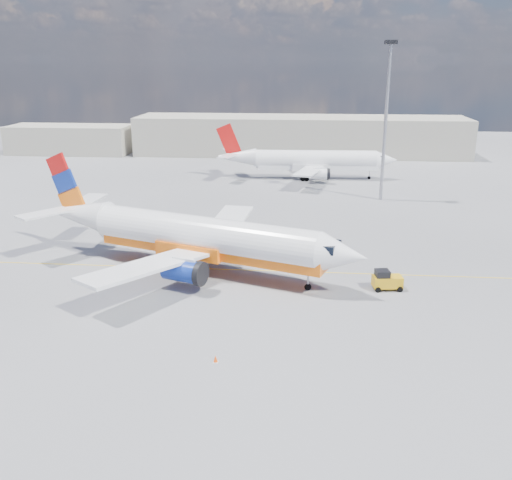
# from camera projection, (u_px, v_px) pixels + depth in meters

# --- Properties ---
(ground) EXTENTS (240.00, 240.00, 0.00)m
(ground) POSITION_uv_depth(u_px,v_px,m) (233.00, 281.00, 52.99)
(ground) COLOR #595A5E
(ground) RESTS_ON ground
(taxi_line) EXTENTS (70.00, 0.15, 0.01)m
(taxi_line) POSITION_uv_depth(u_px,v_px,m) (237.00, 270.00, 55.84)
(taxi_line) COLOR yellow
(taxi_line) RESTS_ON ground
(terminal_main) EXTENTS (70.00, 14.00, 8.00)m
(terminal_main) POSITION_uv_depth(u_px,v_px,m) (300.00, 136.00, 122.55)
(terminal_main) COLOR #AEA896
(terminal_main) RESTS_ON ground
(terminal_annex) EXTENTS (26.00, 10.00, 6.00)m
(terminal_annex) POSITION_uv_depth(u_px,v_px,m) (70.00, 139.00, 124.23)
(terminal_annex) COLOR #AEA896
(terminal_annex) RESTS_ON ground
(main_jet) EXTENTS (34.74, 26.32, 10.59)m
(main_jet) POSITION_uv_depth(u_px,v_px,m) (195.00, 236.00, 54.53)
(main_jet) COLOR white
(main_jet) RESTS_ON ground
(second_jet) EXTENTS (30.93, 24.45, 9.38)m
(second_jet) POSITION_uv_depth(u_px,v_px,m) (310.00, 161.00, 97.48)
(second_jet) COLOR white
(second_jet) RESTS_ON ground
(gse_tug) EXTENTS (2.75, 1.93, 1.83)m
(gse_tug) POSITION_uv_depth(u_px,v_px,m) (386.00, 280.00, 50.85)
(gse_tug) COLOR black
(gse_tug) RESTS_ON ground
(traffic_cone) EXTENTS (0.36, 0.36, 0.50)m
(traffic_cone) POSITION_uv_depth(u_px,v_px,m) (216.00, 359.00, 38.74)
(traffic_cone) COLOR white
(traffic_cone) RESTS_ON ground
(floodlight_mast) EXTENTS (1.62, 1.62, 22.17)m
(floodlight_mast) POSITION_uv_depth(u_px,v_px,m) (387.00, 107.00, 79.66)
(floodlight_mast) COLOR #9898A0
(floodlight_mast) RESTS_ON ground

